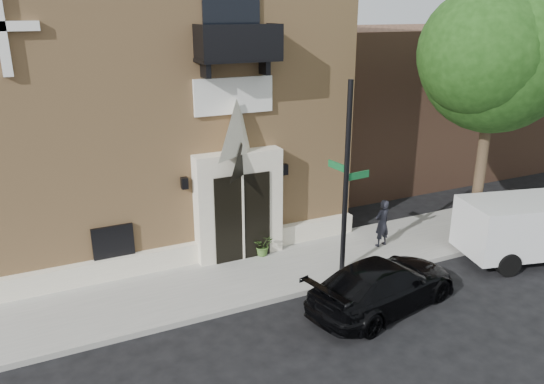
{
  "coord_description": "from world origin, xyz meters",
  "views": [
    {
      "loc": [
        -6.37,
        -10.73,
        7.16
      ],
      "look_at": [
        -0.28,
        2.0,
        2.28
      ],
      "focal_mm": 35.0,
      "sensor_mm": 36.0,
      "label": 1
    }
  ],
  "objects_px": {
    "dumpster": "(509,212)",
    "pedestrian_near": "(382,223)",
    "black_sedan": "(383,284)",
    "street_sign": "(346,180)",
    "fire_hydrant": "(469,233)",
    "cargo_van": "(543,225)"
  },
  "relations": [
    {
      "from": "street_sign",
      "to": "dumpster",
      "type": "xyz_separation_m",
      "value": [
        6.71,
        0.22,
        -2.12
      ]
    },
    {
      "from": "street_sign",
      "to": "fire_hydrant",
      "type": "distance_m",
      "value": 5.0
    },
    {
      "from": "black_sedan",
      "to": "street_sign",
      "type": "relative_size",
      "value": 0.81
    },
    {
      "from": "cargo_van",
      "to": "fire_hydrant",
      "type": "xyz_separation_m",
      "value": [
        -1.57,
        1.31,
        -0.49
      ]
    },
    {
      "from": "street_sign",
      "to": "fire_hydrant",
      "type": "height_order",
      "value": "street_sign"
    },
    {
      "from": "cargo_van",
      "to": "street_sign",
      "type": "bearing_deg",
      "value": 178.92
    },
    {
      "from": "cargo_van",
      "to": "black_sedan",
      "type": "bearing_deg",
      "value": -163.65
    },
    {
      "from": "cargo_van",
      "to": "dumpster",
      "type": "height_order",
      "value": "cargo_van"
    },
    {
      "from": "black_sedan",
      "to": "fire_hydrant",
      "type": "xyz_separation_m",
      "value": [
        4.43,
        1.58,
        -0.06
      ]
    },
    {
      "from": "dumpster",
      "to": "pedestrian_near",
      "type": "height_order",
      "value": "pedestrian_near"
    },
    {
      "from": "pedestrian_near",
      "to": "fire_hydrant",
      "type": "bearing_deg",
      "value": 143.97
    },
    {
      "from": "fire_hydrant",
      "to": "cargo_van",
      "type": "bearing_deg",
      "value": -39.76
    },
    {
      "from": "dumpster",
      "to": "pedestrian_near",
      "type": "xyz_separation_m",
      "value": [
        -4.7,
        0.68,
        0.19
      ]
    },
    {
      "from": "street_sign",
      "to": "fire_hydrant",
      "type": "xyz_separation_m",
      "value": [
        4.44,
        -0.28,
        -2.28
      ]
    },
    {
      "from": "black_sedan",
      "to": "cargo_van",
      "type": "relative_size",
      "value": 0.88
    },
    {
      "from": "black_sedan",
      "to": "pedestrian_near",
      "type": "bearing_deg",
      "value": -48.13
    },
    {
      "from": "cargo_van",
      "to": "pedestrian_near",
      "type": "distance_m",
      "value": 4.72
    },
    {
      "from": "street_sign",
      "to": "dumpster",
      "type": "distance_m",
      "value": 7.04
    },
    {
      "from": "street_sign",
      "to": "pedestrian_near",
      "type": "distance_m",
      "value": 2.94
    },
    {
      "from": "cargo_van",
      "to": "dumpster",
      "type": "xyz_separation_m",
      "value": [
        0.69,
        1.82,
        -0.33
      ]
    },
    {
      "from": "street_sign",
      "to": "dumpster",
      "type": "height_order",
      "value": "street_sign"
    },
    {
      "from": "dumpster",
      "to": "pedestrian_near",
      "type": "distance_m",
      "value": 4.75
    }
  ]
}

